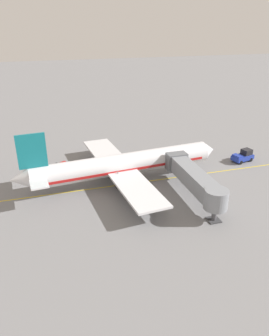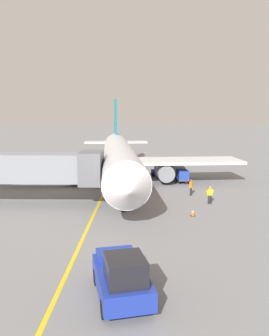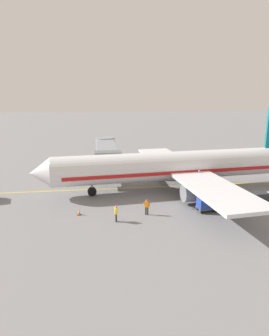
{
  "view_description": "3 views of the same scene",
  "coord_description": "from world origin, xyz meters",
  "views": [
    {
      "loc": [
        48.27,
        -12.54,
        26.01
      ],
      "look_at": [
        0.56,
        1.63,
        3.18
      ],
      "focal_mm": 34.47,
      "sensor_mm": 36.0,
      "label": 1
    },
    {
      "loc": [
        -3.91,
        39.9,
        8.44
      ],
      "look_at": [
        -3.33,
        6.08,
        2.94
      ],
      "focal_mm": 36.0,
      "sensor_mm": 36.0,
      "label": 2
    },
    {
      "loc": [
        -36.46,
        10.56,
        12.03
      ],
      "look_at": [
        1.49,
        5.65,
        2.39
      ],
      "focal_mm": 30.37,
      "sensor_mm": 36.0,
      "label": 3
    }
  ],
  "objects": [
    {
      "name": "gate_lead_in_line",
      "position": [
        0.0,
        0.0,
        0.0
      ],
      "size": [
        0.24,
        80.0,
        0.01
      ],
      "primitive_type": "cube",
      "color": "gold",
      "rests_on": "ground"
    },
    {
      "name": "baggage_tug_lead",
      "position": [
        -9.26,
        -10.0,
        0.71
      ],
      "size": [
        2.19,
        2.77,
        1.62
      ],
      "color": "#B21E1E",
      "rests_on": "ground"
    },
    {
      "name": "baggage_tug_trailing",
      "position": [
        -6.67,
        -4.2,
        0.71
      ],
      "size": [
        2.49,
        2.71,
        1.62
      ],
      "color": "#1E339E",
      "rests_on": "ground"
    },
    {
      "name": "pushback_tractor",
      "position": [
        -3.08,
        25.61,
        1.1
      ],
      "size": [
        3.18,
        4.8,
        2.4
      ],
      "color": "#1E339E",
      "rests_on": "ground"
    },
    {
      "name": "baggage_cart_second_in_train",
      "position": [
        -9.01,
        -3.88,
        0.95
      ],
      "size": [
        1.5,
        2.95,
        1.58
      ],
      "color": "#4C4C51",
      "rests_on": "ground"
    },
    {
      "name": "baggage_cart_front",
      "position": [
        -9.11,
        -0.88,
        0.95
      ],
      "size": [
        1.5,
        2.95,
        1.58
      ],
      "color": "#4C4C51",
      "rests_on": "ground"
    },
    {
      "name": "parked_airliner",
      "position": [
        -1.38,
        0.08,
        3.19
      ],
      "size": [
        30.36,
        37.35,
        10.63
      ],
      "color": "silver",
      "rests_on": "ground"
    },
    {
      "name": "ground_crew_wing_walker",
      "position": [
        -10.46,
        9.02,
        0.95
      ],
      "size": [
        0.73,
        0.27,
        1.69
      ],
      "color": "#232328",
      "rests_on": "ground"
    },
    {
      "name": "jet_bridge",
      "position": [
        7.76,
        9.31,
        3.46
      ],
      "size": [
        16.45,
        3.5,
        4.98
      ],
      "color": "gray",
      "rests_on": "ground"
    },
    {
      "name": "ground_plane",
      "position": [
        0.0,
        0.0,
        0.0
      ],
      "size": [
        400.0,
        400.0,
        0.0
      ],
      "primitive_type": "plane",
      "color": "slate"
    },
    {
      "name": "safety_cone_nose_left",
      "position": [
        -8.31,
        12.76,
        0.29
      ],
      "size": [
        0.36,
        0.36,
        0.59
      ],
      "color": "black",
      "rests_on": "ground"
    },
    {
      "name": "ground_crew_loader",
      "position": [
        -9.17,
        5.73,
        0.95
      ],
      "size": [
        0.38,
        0.7,
        1.69
      ],
      "color": "#232328",
      "rests_on": "ground"
    },
    {
      "name": "baggage_cart_tail_end",
      "position": [
        -8.55,
        -9.41,
        0.95
      ],
      "size": [
        1.5,
        2.95,
        1.58
      ],
      "color": "#4C4C51",
      "rests_on": "ground"
    },
    {
      "name": "baggage_cart_third_in_train",
      "position": [
        -8.35,
        -7.09,
        0.95
      ],
      "size": [
        1.5,
        2.95,
        1.58
      ],
      "color": "#4C4C51",
      "rests_on": "ground"
    }
  ]
}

